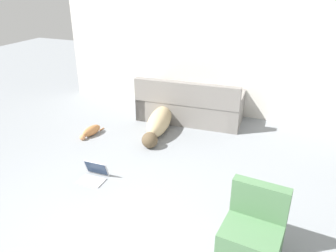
{
  "coord_description": "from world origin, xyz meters",
  "views": [
    {
      "loc": [
        1.51,
        -2.11,
        2.62
      ],
      "look_at": [
        -0.15,
        1.93,
        0.61
      ],
      "focal_mm": 35.0,
      "sensor_mm": 36.0,
      "label": 1
    }
  ],
  "objects_px": {
    "side_chair": "(252,236)",
    "laptop_open": "(94,173)",
    "cat": "(91,131)",
    "dog": "(159,123)",
    "couch": "(190,106)"
  },
  "relations": [
    {
      "from": "dog",
      "to": "cat",
      "type": "relative_size",
      "value": 2.77
    },
    {
      "from": "couch",
      "to": "side_chair",
      "type": "distance_m",
      "value": 3.56
    },
    {
      "from": "cat",
      "to": "laptop_open",
      "type": "height_order",
      "value": "laptop_open"
    },
    {
      "from": "cat",
      "to": "side_chair",
      "type": "bearing_deg",
      "value": 69.61
    },
    {
      "from": "couch",
      "to": "laptop_open",
      "type": "bearing_deg",
      "value": 73.63
    },
    {
      "from": "laptop_open",
      "to": "cat",
      "type": "bearing_deg",
      "value": 124.54
    },
    {
      "from": "dog",
      "to": "laptop_open",
      "type": "relative_size",
      "value": 4.54
    },
    {
      "from": "dog",
      "to": "cat",
      "type": "distance_m",
      "value": 1.22
    },
    {
      "from": "side_chair",
      "to": "couch",
      "type": "bearing_deg",
      "value": 123.98
    },
    {
      "from": "cat",
      "to": "laptop_open",
      "type": "relative_size",
      "value": 1.64
    },
    {
      "from": "couch",
      "to": "laptop_open",
      "type": "xyz_separation_m",
      "value": [
        -0.57,
        -2.5,
        -0.2
      ]
    },
    {
      "from": "couch",
      "to": "dog",
      "type": "distance_m",
      "value": 0.86
    },
    {
      "from": "laptop_open",
      "to": "side_chair",
      "type": "height_order",
      "value": "side_chair"
    },
    {
      "from": "dog",
      "to": "side_chair",
      "type": "relative_size",
      "value": 2.11
    },
    {
      "from": "side_chair",
      "to": "laptop_open",
      "type": "bearing_deg",
      "value": 170.07
    }
  ]
}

